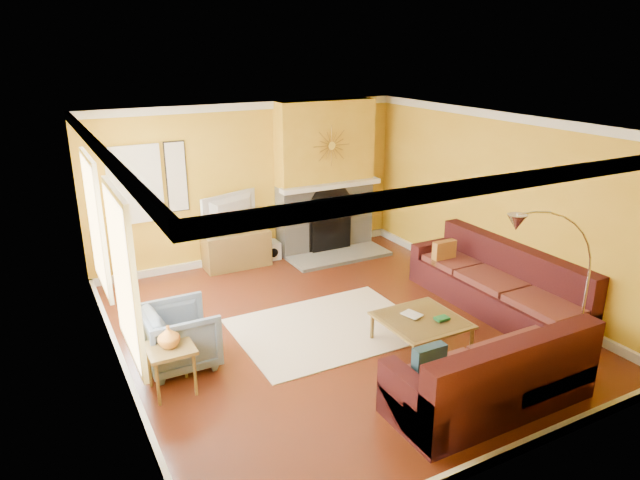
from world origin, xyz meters
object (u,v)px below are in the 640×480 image
armchair (180,336)px  side_table (172,369)px  media_console (236,249)px  coffee_table (421,332)px  sectional_sofa (447,306)px  arc_lamp (551,300)px

armchair → side_table: 0.56m
media_console → coffee_table: bearing=-73.5°
side_table → armchair: bearing=64.9°
sectional_sofa → arc_lamp: arc_lamp is taller
media_console → side_table: media_console is taller
coffee_table → sectional_sofa: bearing=2.5°
side_table → arc_lamp: size_ratio=0.26×
coffee_table → media_console: (-1.08, 3.67, 0.11)m
sectional_sofa → side_table: size_ratio=6.54×
sectional_sofa → side_table: 3.45m
sectional_sofa → armchair: sectional_sofa is taller
coffee_table → armchair: armchair is taller
arc_lamp → coffee_table: bearing=117.3°
armchair → arc_lamp: size_ratio=0.40×
sectional_sofa → arc_lamp: bearing=-79.0°
armchair → side_table: armchair is taller
media_console → armchair: 3.17m
media_console → sectional_sofa: bearing=-67.7°
coffee_table → side_table: side_table is taller
armchair → arc_lamp: arc_lamp is taller
arc_lamp → sectional_sofa: bearing=101.0°
coffee_table → media_console: media_console is taller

